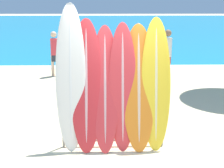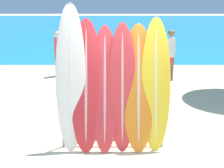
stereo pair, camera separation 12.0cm
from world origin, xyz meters
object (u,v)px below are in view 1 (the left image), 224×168
(surfboard_slot_5, at_px, (156,85))
(surfboard_slot_1, at_px, (86,85))
(person_near_water, at_px, (167,53))
(surfboard_rack, at_px, (113,120))
(surfboard_slot_0, at_px, (71,78))
(surfboard_slot_4, at_px, (139,88))
(person_mid_beach, at_px, (54,52))
(surfboard_slot_3, at_px, (123,87))
(surfboard_slot_2, at_px, (105,89))

(surfboard_slot_5, bearing_deg, surfboard_slot_1, 179.01)
(surfboard_slot_5, relative_size, person_near_water, 1.35)
(surfboard_rack, distance_m, surfboard_slot_0, 1.06)
(surfboard_slot_4, relative_size, person_mid_beach, 1.38)
(surfboard_rack, bearing_deg, surfboard_slot_5, 0.41)
(surfboard_rack, relative_size, person_near_water, 1.07)
(surfboard_rack, bearing_deg, person_mid_beach, 108.45)
(person_near_water, bearing_deg, surfboard_slot_3, 41.57)
(surfboard_slot_1, bearing_deg, person_near_water, 64.39)
(surfboard_slot_1, xyz_separation_m, surfboard_slot_3, (0.63, -0.02, -0.03))
(surfboard_slot_3, height_order, surfboard_slot_5, surfboard_slot_5)
(surfboard_slot_0, distance_m, surfboard_slot_5, 1.48)
(surfboard_slot_0, xyz_separation_m, surfboard_slot_5, (1.48, -0.02, -0.12))
(surfboard_slot_1, distance_m, surfboard_slot_2, 0.33)
(surfboard_slot_0, distance_m, surfboard_slot_4, 1.19)
(surfboard_slot_0, relative_size, person_mid_beach, 1.60)
(surfboard_slot_1, xyz_separation_m, surfboard_slot_5, (1.21, -0.02, 0.01))
(surfboard_slot_2, bearing_deg, person_mid_beach, 107.27)
(surfboard_slot_4, xyz_separation_m, person_near_water, (1.48, 5.00, -0.17))
(surfboard_rack, height_order, surfboard_slot_5, surfboard_slot_5)
(surfboard_rack, distance_m, surfboard_slot_4, 0.74)
(surfboard_slot_3, relative_size, surfboard_slot_5, 0.96)
(person_near_water, bearing_deg, surfboard_slot_5, 47.66)
(surfboard_slot_0, distance_m, person_near_water, 5.65)
(surfboard_rack, bearing_deg, surfboard_slot_0, 177.64)
(surfboard_slot_5, xyz_separation_m, person_mid_beach, (-2.68, 5.79, -0.29))
(surfboard_slot_1, relative_size, surfboard_slot_2, 1.05)
(surfboard_rack, distance_m, surfboard_slot_1, 0.79)
(surfboard_slot_2, bearing_deg, surfboard_rack, -7.87)
(person_near_water, bearing_deg, surfboard_rack, 39.89)
(surfboard_slot_3, relative_size, surfboard_slot_4, 1.01)
(surfboard_slot_3, relative_size, person_near_water, 1.30)
(surfboard_slot_5, relative_size, person_mid_beach, 1.45)
(person_near_water, distance_m, person_mid_beach, 3.94)
(surfboard_slot_4, bearing_deg, person_near_water, 73.56)
(surfboard_slot_1, bearing_deg, surfboard_slot_2, -1.28)
(surfboard_slot_4, height_order, surfboard_slot_5, surfboard_slot_5)
(surfboard_slot_0, bearing_deg, person_near_water, 61.91)
(surfboard_slot_0, distance_m, surfboard_slot_2, 0.62)
(surfboard_slot_0, bearing_deg, surfboard_slot_4, -1.07)
(person_mid_beach, bearing_deg, surfboard_slot_3, 108.17)
(surfboard_slot_0, bearing_deg, surfboard_slot_3, -1.64)
(surfboard_slot_3, height_order, person_near_water, surfboard_slot_3)
(surfboard_rack, bearing_deg, surfboard_slot_1, 176.75)
(surfboard_slot_1, bearing_deg, surfboard_slot_5, -0.99)
(surfboard_slot_3, distance_m, person_mid_beach, 6.16)
(person_mid_beach, bearing_deg, person_near_water, 166.67)
(surfboard_slot_4, bearing_deg, surfboard_slot_0, 178.93)
(surfboard_slot_1, xyz_separation_m, person_mid_beach, (-1.47, 5.77, -0.27))
(surfboard_slot_1, distance_m, surfboard_slot_3, 0.63)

